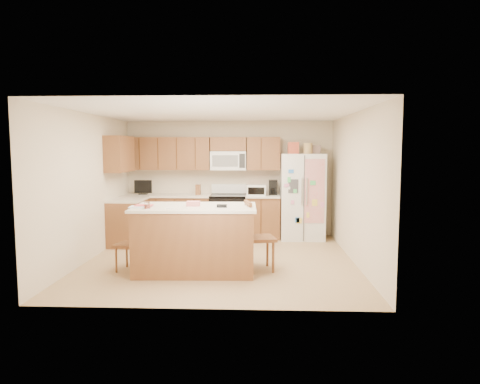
{
  "coord_description": "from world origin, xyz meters",
  "views": [
    {
      "loc": [
        0.64,
        -7.14,
        1.89
      ],
      "look_at": [
        0.32,
        0.35,
        1.14
      ],
      "focal_mm": 32.0,
      "sensor_mm": 36.0,
      "label": 1
    }
  ],
  "objects_px": {
    "refrigerator": "(302,195)",
    "island": "(195,238)",
    "stove": "(228,215)",
    "windsor_chair_left": "(130,244)",
    "windsor_chair_back": "(198,236)",
    "windsor_chair_right": "(258,238)"
  },
  "relations": [
    {
      "from": "island",
      "to": "windsor_chair_back",
      "type": "relative_size",
      "value": 2.18
    },
    {
      "from": "island",
      "to": "windsor_chair_right",
      "type": "height_order",
      "value": "island"
    },
    {
      "from": "windsor_chair_left",
      "to": "windsor_chair_back",
      "type": "relative_size",
      "value": 1.01
    },
    {
      "from": "windsor_chair_back",
      "to": "island",
      "type": "bearing_deg",
      "value": -85.64
    },
    {
      "from": "island",
      "to": "windsor_chair_left",
      "type": "xyz_separation_m",
      "value": [
        -1.02,
        -0.01,
        -0.09
      ]
    },
    {
      "from": "refrigerator",
      "to": "windsor_chair_back",
      "type": "height_order",
      "value": "refrigerator"
    },
    {
      "from": "windsor_chair_left",
      "to": "windsor_chair_back",
      "type": "distance_m",
      "value": 1.17
    },
    {
      "from": "island",
      "to": "windsor_chair_left",
      "type": "relative_size",
      "value": 2.15
    },
    {
      "from": "refrigerator",
      "to": "island",
      "type": "bearing_deg",
      "value": -126.84
    },
    {
      "from": "refrigerator",
      "to": "island",
      "type": "xyz_separation_m",
      "value": [
        -1.9,
        -2.54,
        -0.41
      ]
    },
    {
      "from": "stove",
      "to": "refrigerator",
      "type": "xyz_separation_m",
      "value": [
        1.57,
        -0.06,
        0.45
      ]
    },
    {
      "from": "windsor_chair_right",
      "to": "windsor_chair_back",
      "type": "bearing_deg",
      "value": 152.26
    },
    {
      "from": "windsor_chair_back",
      "to": "stove",
      "type": "bearing_deg",
      "value": 79.05
    },
    {
      "from": "windsor_chair_left",
      "to": "refrigerator",
      "type": "bearing_deg",
      "value": 41.13
    },
    {
      "from": "stove",
      "to": "windsor_chair_left",
      "type": "xyz_separation_m",
      "value": [
        -1.35,
        -2.61,
        -0.05
      ]
    },
    {
      "from": "windsor_chair_left",
      "to": "windsor_chair_back",
      "type": "height_order",
      "value": "windsor_chair_left"
    },
    {
      "from": "stove",
      "to": "windsor_chair_right",
      "type": "height_order",
      "value": "stove"
    },
    {
      "from": "windsor_chair_right",
      "to": "stove",
      "type": "bearing_deg",
      "value": 104.47
    },
    {
      "from": "refrigerator",
      "to": "windsor_chair_left",
      "type": "bearing_deg",
      "value": -138.87
    },
    {
      "from": "island",
      "to": "windsor_chair_back",
      "type": "bearing_deg",
      "value": 94.36
    },
    {
      "from": "stove",
      "to": "refrigerator",
      "type": "relative_size",
      "value": 0.55
    },
    {
      "from": "stove",
      "to": "refrigerator",
      "type": "bearing_deg",
      "value": -2.3
    }
  ]
}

